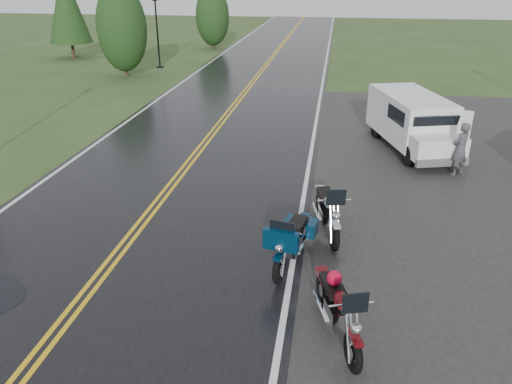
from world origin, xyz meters
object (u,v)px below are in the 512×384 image
Objects in this scene: person_at_van at (460,150)px; motorcycle_red at (354,338)px; motorcycle_silver at (335,224)px; motorcycle_teal at (280,256)px; lamp_post_far_left at (157,31)px; van_white at (411,138)px.

motorcycle_red is at bearing 28.60° from person_at_van.
motorcycle_silver is (-0.33, 3.57, 0.03)m from motorcycle_red.
motorcycle_red is 3.59m from motorcycle_silver.
lamp_post_far_left is (-10.13, 22.46, 1.57)m from motorcycle_teal.
lamp_post_far_left is (-11.17, 21.04, 1.53)m from motorcycle_silver.
motorcycle_red is 2.55m from motorcycle_teal.
motorcycle_red is 9.41m from van_white.
van_white reaches higher than motorcycle_red.
person_at_van is 21.76m from lamp_post_far_left.
motorcycle_silver is at bearing -127.94° from van_white.
person_at_van reaches higher than motorcycle_teal.
van_white is at bearing -61.31° from person_at_van.
motorcycle_red is at bearing -96.70° from motorcycle_silver.
motorcycle_red is at bearing -45.84° from motorcycle_teal.
lamp_post_far_left is at bearing 97.58° from motorcycle_red.
motorcycle_red is 1.39× the size of person_at_van.
motorcycle_red is 27.21m from lamp_post_far_left.
van_white is 1.46m from person_at_van.
motorcycle_red is 0.47× the size of van_white.
person_at_van is (1.36, -0.51, -0.14)m from van_white.
van_white is (1.91, 9.21, 0.28)m from motorcycle_red.
motorcycle_red is 0.96× the size of motorcycle_silver.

